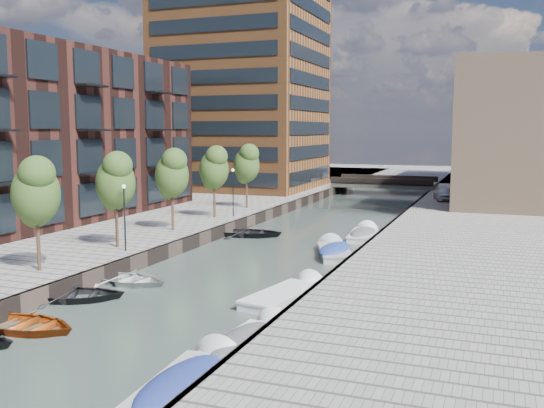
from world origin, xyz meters
The scene contains 27 objects.
water centered at (0.00, 40.00, 0.00)m, with size 300.00×300.00×0.00m, color #38473F.
quay_right centered at (16.00, 40.00, 0.50)m, with size 20.00×140.00×1.00m, color gray.
quay_wall_left centered at (-6.10, 40.00, 0.50)m, with size 0.25×140.00×1.00m, color #332823.
quay_wall_right centered at (6.10, 40.00, 0.50)m, with size 0.25×140.00×1.00m, color #332823.
far_closure centered at (0.00, 100.00, 0.50)m, with size 80.00×40.00×1.00m, color gray.
apartment_block centered at (-20.00, 30.00, 8.00)m, with size 8.00×38.00×14.00m, color black.
tower centered at (-17.00, 65.00, 16.00)m, with size 18.00×18.00×30.00m, color brown.
tan_block_near centered at (16.00, 62.00, 8.00)m, with size 12.00×25.00×14.00m, color tan.
tan_block_far centered at (16.00, 88.00, 9.00)m, with size 12.00×20.00×16.00m, color tan.
bridge centered at (0.00, 72.00, 1.39)m, with size 13.00×6.00×1.30m.
tree_2 centered at (-8.50, 18.00, 5.31)m, with size 2.50×2.50×5.95m.
tree_3 centered at (-8.50, 25.00, 5.31)m, with size 2.50×2.50×5.95m.
tree_4 centered at (-8.50, 32.00, 5.31)m, with size 2.50×2.50×5.95m.
tree_5 centered at (-8.50, 39.00, 5.31)m, with size 2.50×2.50×5.95m.
tree_6 centered at (-8.50, 46.00, 5.31)m, with size 2.50×2.50×5.95m.
lamp_1 centered at (-7.20, 24.00, 3.51)m, with size 0.24×0.24×4.12m.
lamp_2 centered at (-7.20, 40.00, 3.51)m, with size 0.24×0.24×4.12m.
sloop_0 centered at (-5.29, 16.95, 0.00)m, with size 3.38×4.73×0.98m, color black.
sloop_2 centered at (-4.25, 12.39, 0.00)m, with size 3.37×4.72×0.98m, color #9D4011.
sloop_3 centered at (-4.63, 20.58, 0.00)m, with size 3.24×4.54×0.94m, color silver.
sloop_4 centered at (-4.22, 36.70, 0.00)m, with size 3.66×5.12×1.06m, color black.
motorboat_0 centered at (5.02, 9.57, 0.23)m, with size 2.32×5.86×1.92m.
motorboat_1 centered at (5.38, 13.80, 0.22)m, with size 2.24×5.53×1.80m.
motorboat_2 centered at (4.50, 21.12, 0.11)m, with size 2.97×5.83×1.85m.
motorboat_3 centered at (3.84, 32.24, 0.23)m, with size 3.82×5.99×1.89m.
motorboat_4 centered at (4.31, 39.44, 0.22)m, with size 2.37×5.65×1.84m.
car centered at (8.63, 58.98, 1.74)m, with size 1.75×4.36×1.49m, color silver.
Camera 1 is at (14.28, -7.07, 8.46)m, focal length 40.00 mm.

